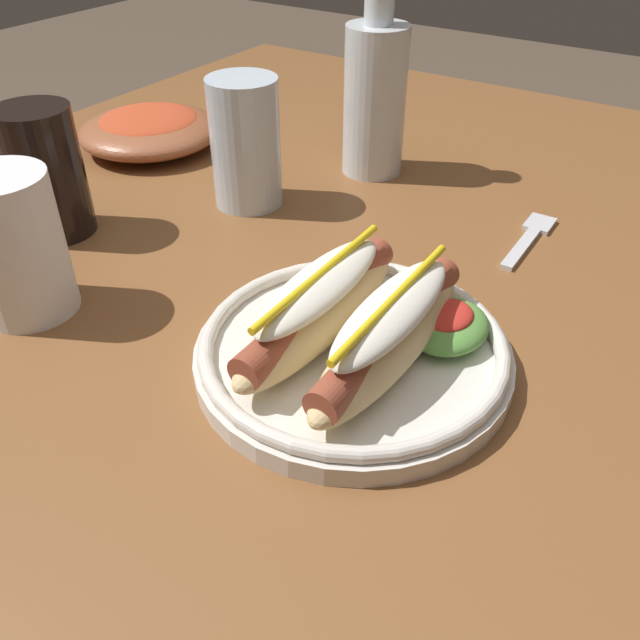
{
  "coord_description": "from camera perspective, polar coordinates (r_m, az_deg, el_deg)",
  "views": [
    {
      "loc": [
        -0.42,
        -0.36,
        1.07
      ],
      "look_at": [
        -0.08,
        -0.14,
        0.77
      ],
      "focal_mm": 37.18,
      "sensor_mm": 36.0,
      "label": 1
    }
  ],
  "objects": [
    {
      "name": "dining_table",
      "position": [
        0.7,
        -5.95,
        -1.38
      ],
      "size": [
        1.3,
        0.93,
        0.74
      ],
      "color": "brown",
      "rests_on": "ground_plane"
    },
    {
      "name": "side_bowl",
      "position": [
        0.91,
        -14.44,
        15.65
      ],
      "size": [
        0.18,
        0.18,
        0.05
      ],
      "color": "brown",
      "rests_on": "dining_table"
    },
    {
      "name": "water_cup",
      "position": [
        0.72,
        -6.43,
        14.88
      ],
      "size": [
        0.07,
        0.07,
        0.14
      ],
      "primitive_type": "cylinder",
      "color": "silver",
      "rests_on": "dining_table"
    },
    {
      "name": "extra_cup",
      "position": [
        0.59,
        -24.78,
        5.8
      ],
      "size": [
        0.08,
        0.08,
        0.12
      ],
      "primitive_type": "cylinder",
      "color": "white",
      "rests_on": "dining_table"
    },
    {
      "name": "glass_bottle",
      "position": [
        0.79,
        4.72,
        18.86
      ],
      "size": [
        0.07,
        0.07,
        0.23
      ],
      "color": "silver",
      "rests_on": "dining_table"
    },
    {
      "name": "hot_dog_plate",
      "position": [
        0.5,
        3.23,
        -1.4
      ],
      "size": [
        0.24,
        0.24,
        0.08
      ],
      "color": "silver",
      "rests_on": "dining_table"
    },
    {
      "name": "fork",
      "position": [
        0.71,
        17.62,
        6.86
      ],
      "size": [
        0.12,
        0.03,
        0.0
      ],
      "rotation": [
        0.0,
        0.0,
        0.01
      ],
      "color": "silver",
      "rests_on": "dining_table"
    },
    {
      "name": "soda_cup",
      "position": [
        0.71,
        -22.57,
        11.63
      ],
      "size": [
        0.07,
        0.07,
        0.13
      ],
      "primitive_type": "cylinder",
      "color": "black",
      "rests_on": "dining_table"
    }
  ]
}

